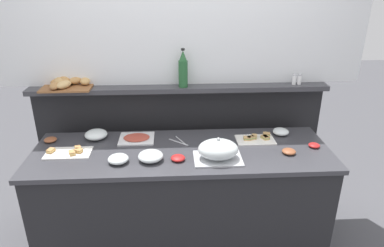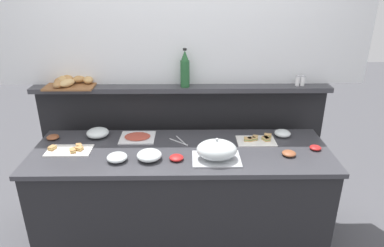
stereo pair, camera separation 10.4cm
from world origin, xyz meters
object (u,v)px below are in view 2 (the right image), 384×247
(sandwich_platter_side, at_px, (70,150))
(glass_bowl_extra, at_px, (98,133))
(sandwich_platter_rear, at_px, (257,140))
(wine_bottle_green, at_px, (185,70))
(glass_bowl_medium, at_px, (149,156))
(condiment_bowl_teal, at_px, (53,137))
(serving_cloche, at_px, (217,151))
(serving_tongs, at_px, (181,142))
(salt_shaker, at_px, (298,81))
(bread_basket, at_px, (70,81))
(condiment_bowl_cream, at_px, (315,148))
(glass_bowl_large, at_px, (117,158))
(condiment_bowl_dark, at_px, (289,153))
(pepper_shaker, at_px, (303,81))
(cold_cuts_platter, at_px, (138,137))
(condiment_bowl_red, at_px, (176,158))
(glass_bowl_small, at_px, (282,133))

(sandwich_platter_side, distance_m, glass_bowl_extra, 0.29)
(sandwich_platter_rear, relative_size, wine_bottle_green, 0.95)
(glass_bowl_medium, height_order, condiment_bowl_teal, glass_bowl_medium)
(serving_cloche, bearing_deg, serving_tongs, 132.04)
(serving_cloche, xyz_separation_m, condiment_bowl_teal, (-1.28, 0.35, -0.06))
(salt_shaker, bearing_deg, bread_basket, 179.23)
(glass_bowl_extra, distance_m, condiment_bowl_cream, 1.70)
(sandwich_platter_side, xyz_separation_m, condiment_bowl_teal, (-0.20, 0.21, 0.01))
(serving_cloche, height_order, glass_bowl_large, serving_cloche)
(condiment_bowl_dark, height_order, pepper_shaker, pepper_shaker)
(glass_bowl_large, height_order, wine_bottle_green, wine_bottle_green)
(condiment_bowl_teal, distance_m, bread_basket, 0.48)
(glass_bowl_medium, relative_size, salt_shaker, 2.03)
(glass_bowl_extra, bearing_deg, condiment_bowl_dark, -13.00)
(condiment_bowl_cream, distance_m, condiment_bowl_dark, 0.24)
(pepper_shaker, bearing_deg, wine_bottle_green, -179.19)
(sandwich_platter_side, height_order, glass_bowl_large, glass_bowl_large)
(condiment_bowl_cream, xyz_separation_m, pepper_shaker, (0.00, 0.47, 0.38))
(pepper_shaker, bearing_deg, glass_bowl_extra, -172.30)
(sandwich_platter_side, xyz_separation_m, glass_bowl_large, (0.38, -0.15, 0.02))
(glass_bowl_large, relative_size, glass_bowl_extra, 0.81)
(salt_shaker, bearing_deg, serving_tongs, -160.98)
(salt_shaker, bearing_deg, sandwich_platter_rear, -138.33)
(condiment_bowl_teal, bearing_deg, condiment_bowl_cream, -5.82)
(condiment_bowl_teal, height_order, bread_basket, bread_basket)
(cold_cuts_platter, bearing_deg, condiment_bowl_teal, -179.37)
(sandwich_platter_side, bearing_deg, condiment_bowl_dark, -3.22)
(condiment_bowl_red, bearing_deg, pepper_shaker, 30.77)
(glass_bowl_extra, relative_size, condiment_bowl_red, 1.76)
(serving_tongs, bearing_deg, glass_bowl_medium, -128.06)
(condiment_bowl_red, relative_size, salt_shaker, 1.17)
(sandwich_platter_rear, bearing_deg, pepper_shaker, 38.49)
(bread_basket, bearing_deg, salt_shaker, -0.77)
(condiment_bowl_dark, bearing_deg, condiment_bowl_red, -176.20)
(sandwich_platter_rear, distance_m, glass_bowl_extra, 1.28)
(glass_bowl_large, height_order, condiment_bowl_cream, glass_bowl_large)
(pepper_shaker, bearing_deg, condiment_bowl_cream, -90.18)
(condiment_bowl_teal, xyz_separation_m, salt_shaker, (1.99, 0.27, 0.38))
(glass_bowl_small, relative_size, serving_tongs, 0.77)
(sandwich_platter_side, relative_size, glass_bowl_extra, 1.84)
(serving_tongs, relative_size, pepper_shaker, 1.96)
(serving_tongs, bearing_deg, sandwich_platter_side, -170.37)
(glass_bowl_medium, bearing_deg, sandwich_platter_side, 167.24)
(sandwich_platter_rear, distance_m, cold_cuts_platter, 0.95)
(glass_bowl_small, height_order, condiment_bowl_cream, glass_bowl_small)
(sandwich_platter_side, relative_size, serving_tongs, 1.92)
(serving_cloche, height_order, condiment_bowl_dark, serving_cloche)
(condiment_bowl_dark, xyz_separation_m, bread_basket, (-1.71, 0.59, 0.37))
(glass_bowl_small, distance_m, condiment_bowl_red, 0.93)
(glass_bowl_extra, relative_size, serving_tongs, 1.05)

